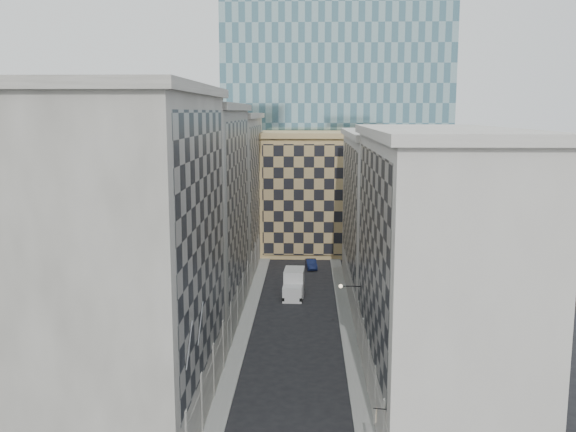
# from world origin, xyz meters

# --- Properties ---
(sidewalk_west) EXTENTS (1.50, 100.00, 0.15)m
(sidewalk_west) POSITION_xyz_m (-5.25, 30.00, 0.07)
(sidewalk_west) COLOR gray
(sidewalk_west) RESTS_ON ground
(sidewalk_east) EXTENTS (1.50, 100.00, 0.15)m
(sidewalk_east) POSITION_xyz_m (5.25, 30.00, 0.07)
(sidewalk_east) COLOR gray
(sidewalk_east) RESTS_ON ground
(bldg_left_a) EXTENTS (10.80, 22.80, 23.70)m
(bldg_left_a) POSITION_xyz_m (-10.88, 11.00, 11.82)
(bldg_left_a) COLOR gray
(bldg_left_a) RESTS_ON ground
(bldg_left_b) EXTENTS (10.80, 22.80, 22.70)m
(bldg_left_b) POSITION_xyz_m (-10.88, 33.00, 11.32)
(bldg_left_b) COLOR gray
(bldg_left_b) RESTS_ON ground
(bldg_left_c) EXTENTS (10.80, 22.80, 21.70)m
(bldg_left_c) POSITION_xyz_m (-10.88, 55.00, 10.83)
(bldg_left_c) COLOR gray
(bldg_left_c) RESTS_ON ground
(bldg_right_a) EXTENTS (10.80, 26.80, 20.70)m
(bldg_right_a) POSITION_xyz_m (10.88, 15.00, 10.32)
(bldg_right_a) COLOR beige
(bldg_right_a) RESTS_ON ground
(bldg_right_b) EXTENTS (10.80, 28.80, 19.70)m
(bldg_right_b) POSITION_xyz_m (10.89, 42.00, 9.85)
(bldg_right_b) COLOR beige
(bldg_right_b) RESTS_ON ground
(tan_block) EXTENTS (16.80, 14.80, 18.80)m
(tan_block) POSITION_xyz_m (2.00, 67.90, 9.44)
(tan_block) COLOR tan
(tan_block) RESTS_ON ground
(church_tower) EXTENTS (7.20, 7.20, 51.50)m
(church_tower) POSITION_xyz_m (0.00, 82.00, 26.95)
(church_tower) COLOR #2A2520
(church_tower) RESTS_ON ground
(flagpoles_left) EXTENTS (0.10, 6.33, 2.33)m
(flagpoles_left) POSITION_xyz_m (-5.90, 6.00, 8.00)
(flagpoles_left) COLOR gray
(flagpoles_left) RESTS_ON ground
(bracket_lamp) EXTENTS (1.98, 0.36, 0.36)m
(bracket_lamp) POSITION_xyz_m (4.38, 24.00, 6.20)
(bracket_lamp) COLOR black
(bracket_lamp) RESTS_ON ground
(box_truck) EXTENTS (2.61, 5.86, 3.16)m
(box_truck) POSITION_xyz_m (-0.48, 41.76, 1.37)
(box_truck) COLOR silver
(box_truck) RESTS_ON ground
(dark_car) EXTENTS (1.81, 4.13, 1.32)m
(dark_car) POSITION_xyz_m (1.64, 55.50, 0.66)
(dark_car) COLOR #10173A
(dark_car) RESTS_ON ground
(shop_sign) EXTENTS (0.78, 0.68, 0.76)m
(shop_sign) POSITION_xyz_m (5.42, 3.76, 3.84)
(shop_sign) COLOR black
(shop_sign) RESTS_ON ground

